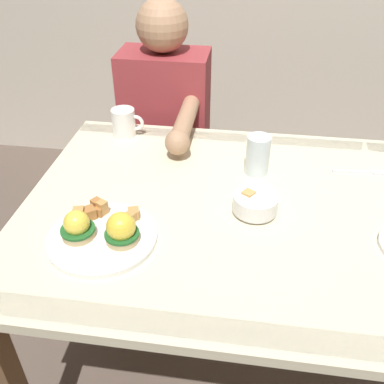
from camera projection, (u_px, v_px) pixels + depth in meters
ground_plane at (228, 367)px, 1.61m from camera, size 6.00×6.00×0.00m
dining_table at (238, 238)px, 1.24m from camera, size 1.20×0.90×0.74m
eggs_benedict_plate at (101, 232)px, 1.06m from camera, size 0.27×0.27×0.09m
fruit_bowl at (254, 203)px, 1.14m from camera, size 0.12×0.12×0.06m
coffee_mug at (123, 122)px, 1.49m from camera, size 0.11×0.08×0.09m
fork at (361, 172)px, 1.32m from camera, size 0.16×0.03×0.00m
water_glass_near at (256, 157)px, 1.29m from camera, size 0.07×0.07×0.12m
diner_person at (165, 129)px, 1.75m from camera, size 0.34×0.54×1.14m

